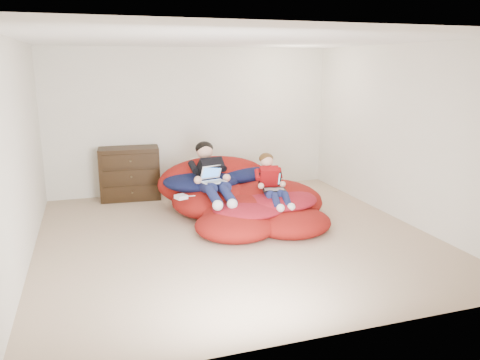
{
  "coord_description": "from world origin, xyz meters",
  "views": [
    {
      "loc": [
        -1.73,
        -5.59,
        2.21
      ],
      "look_at": [
        0.14,
        0.22,
        0.7
      ],
      "focal_mm": 35.0,
      "sensor_mm": 36.0,
      "label": 1
    }
  ],
  "objects_px": {
    "older_boy": "(211,172)",
    "younger_boy": "(271,180)",
    "dresser": "(130,173)",
    "beanbag_pile": "(242,199)",
    "laptop_black": "(272,185)",
    "laptop_white": "(213,178)"
  },
  "relations": [
    {
      "from": "older_boy",
      "to": "younger_boy",
      "type": "relative_size",
      "value": 1.45
    },
    {
      "from": "dresser",
      "to": "beanbag_pile",
      "type": "xyz_separation_m",
      "value": [
        1.51,
        -1.47,
        -0.17
      ]
    },
    {
      "from": "beanbag_pile",
      "to": "dresser",
      "type": "bearing_deg",
      "value": 135.78
    },
    {
      "from": "beanbag_pile",
      "to": "older_boy",
      "type": "height_order",
      "value": "older_boy"
    },
    {
      "from": "younger_boy",
      "to": "laptop_black",
      "type": "distance_m",
      "value": 0.07
    },
    {
      "from": "beanbag_pile",
      "to": "laptop_black",
      "type": "xyz_separation_m",
      "value": [
        0.31,
        -0.4,
        0.29
      ]
    },
    {
      "from": "dresser",
      "to": "laptop_white",
      "type": "relative_size",
      "value": 2.61
    },
    {
      "from": "older_boy",
      "to": "laptop_black",
      "type": "bearing_deg",
      "value": -31.71
    },
    {
      "from": "dresser",
      "to": "laptop_black",
      "type": "height_order",
      "value": "dresser"
    },
    {
      "from": "younger_boy",
      "to": "laptop_white",
      "type": "relative_size",
      "value": 2.35
    },
    {
      "from": "older_boy",
      "to": "laptop_white",
      "type": "xyz_separation_m",
      "value": [
        -0.0,
        -0.13,
        -0.05
      ]
    },
    {
      "from": "younger_boy",
      "to": "laptop_white",
      "type": "bearing_deg",
      "value": 157.26
    },
    {
      "from": "dresser",
      "to": "laptop_black",
      "type": "xyz_separation_m",
      "value": [
        1.82,
        -1.87,
        0.12
      ]
    },
    {
      "from": "beanbag_pile",
      "to": "laptop_black",
      "type": "height_order",
      "value": "beanbag_pile"
    },
    {
      "from": "younger_boy",
      "to": "beanbag_pile",
      "type": "bearing_deg",
      "value": 129.8
    },
    {
      "from": "laptop_black",
      "to": "laptop_white",
      "type": "bearing_deg",
      "value": 155.56
    },
    {
      "from": "older_boy",
      "to": "laptop_black",
      "type": "height_order",
      "value": "older_boy"
    },
    {
      "from": "younger_boy",
      "to": "laptop_black",
      "type": "xyz_separation_m",
      "value": [
        0.0,
        -0.03,
        -0.06
      ]
    },
    {
      "from": "laptop_white",
      "to": "dresser",
      "type": "bearing_deg",
      "value": 124.55
    },
    {
      "from": "laptop_white",
      "to": "laptop_black",
      "type": "distance_m",
      "value": 0.85
    },
    {
      "from": "beanbag_pile",
      "to": "older_boy",
      "type": "xyz_separation_m",
      "value": [
        -0.46,
        0.08,
        0.42
      ]
    },
    {
      "from": "laptop_white",
      "to": "laptop_black",
      "type": "relative_size",
      "value": 1.02
    }
  ]
}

